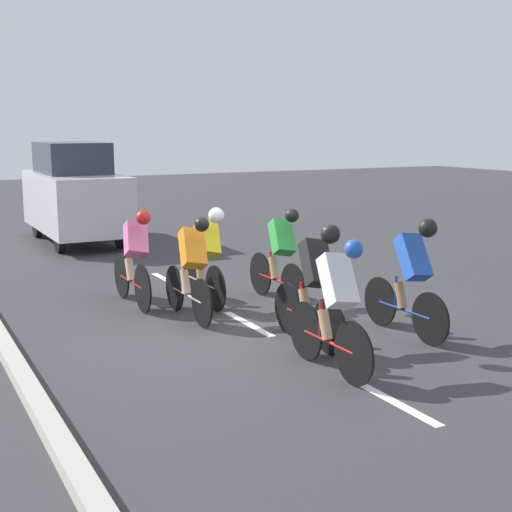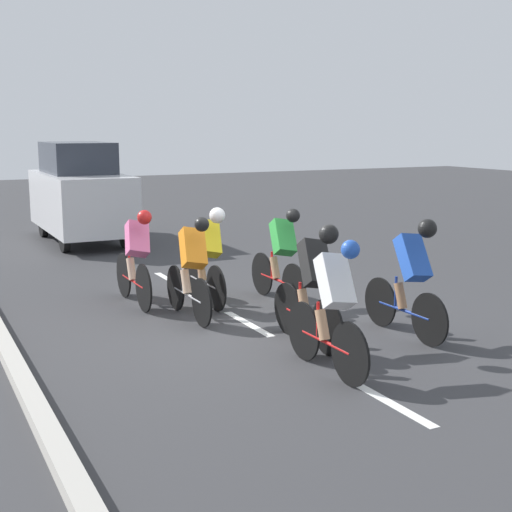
{
  "view_description": "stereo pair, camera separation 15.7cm",
  "coord_description": "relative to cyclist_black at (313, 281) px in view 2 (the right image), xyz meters",
  "views": [
    {
      "loc": [
        4.33,
        8.47,
        2.71
      ],
      "look_at": [
        -0.12,
        -0.08,
        0.95
      ],
      "focal_mm": 50.0,
      "sensor_mm": 36.0,
      "label": 1
    },
    {
      "loc": [
        4.19,
        8.54,
        2.71
      ],
      "look_at": [
        -0.12,
        -0.08,
        0.95
      ],
      "focal_mm": 50.0,
      "sensor_mm": 36.0,
      "label": 2
    }
  ],
  "objects": [
    {
      "name": "ground_plane",
      "position": [
        0.28,
        -1.17,
        -0.83
      ],
      "size": [
        60.0,
        60.0,
        0.0
      ],
      "primitive_type": "plane",
      "color": "#38383A"
    },
    {
      "name": "lane_stripe_near",
      "position": [
        0.28,
        1.94,
        -0.83
      ],
      "size": [
        0.12,
        1.4,
        0.01
      ],
      "primitive_type": "cube",
      "color": "white",
      "rests_on": "ground"
    },
    {
      "name": "lane_stripe_mid",
      "position": [
        0.28,
        -1.26,
        -0.83
      ],
      "size": [
        0.12,
        1.4,
        0.01
      ],
      "primitive_type": "cube",
      "color": "white",
      "rests_on": "ground"
    },
    {
      "name": "lane_stripe_far",
      "position": [
        0.28,
        -4.46,
        -0.83
      ],
      "size": [
        0.12,
        1.4,
        0.01
      ],
      "primitive_type": "cube",
      "color": "white",
      "rests_on": "ground"
    },
    {
      "name": "curb",
      "position": [
        3.48,
        -1.26,
        -0.76
      ],
      "size": [
        0.2,
        28.36,
        0.14
      ],
      "primitive_type": "cube",
      "color": "#B7B2A8",
      "rests_on": "ground"
    },
    {
      "name": "cyclist_black",
      "position": [
        0.0,
        0.0,
        0.0
      ],
      "size": [
        0.42,
        1.67,
        1.56
      ],
      "color": "black",
      "rests_on": "ground"
    },
    {
      "name": "cyclist_white",
      "position": [
        0.35,
        0.97,
        -0.04
      ],
      "size": [
        0.4,
        1.66,
        1.54
      ],
      "color": "black",
      "rests_on": "ground"
    },
    {
      "name": "cyclist_blue",
      "position": [
        -1.32,
        0.24,
        0.01
      ],
      "size": [
        0.38,
        1.7,
        1.58
      ],
      "color": "black",
      "rests_on": "ground"
    },
    {
      "name": "cyclist_yellow",
      "position": [
        0.36,
        -2.51,
        -0.02
      ],
      "size": [
        0.42,
        1.68,
        1.53
      ],
      "color": "black",
      "rests_on": "ground"
    },
    {
      "name": "cyclist_green",
      "position": [
        -0.71,
        -2.13,
        -0.06
      ],
      "size": [
        0.41,
        1.74,
        1.49
      ],
      "color": "black",
      "rests_on": "ground"
    },
    {
      "name": "cyclist_pink",
      "position": [
        1.34,
        -2.98,
        -0.06
      ],
      "size": [
        0.42,
        1.76,
        1.49
      ],
      "color": "black",
      "rests_on": "ground"
    },
    {
      "name": "cyclist_orange",
      "position": [
        0.88,
        -1.85,
        -0.06
      ],
      "size": [
        0.41,
        1.7,
        1.49
      ],
      "color": "black",
      "rests_on": "ground"
    },
    {
      "name": "support_car",
      "position": [
        0.68,
        -9.48,
        0.33
      ],
      "size": [
        1.7,
        4.02,
        2.34
      ],
      "color": "black",
      "rests_on": "ground"
    }
  ]
}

